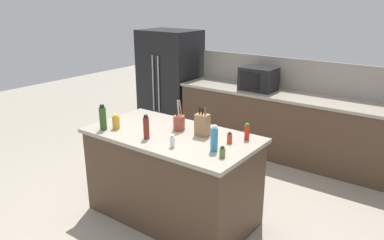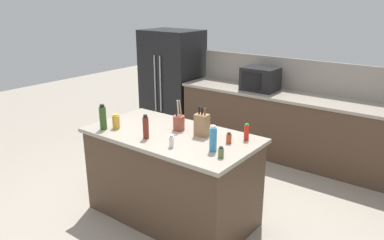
{
  "view_description": "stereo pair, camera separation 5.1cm",
  "coord_description": "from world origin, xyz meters",
  "px_view_note": "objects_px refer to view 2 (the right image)",
  "views": [
    {
      "loc": [
        2.25,
        -2.72,
        2.24
      ],
      "look_at": [
        0.0,
        0.35,
        0.99
      ],
      "focal_mm": 35.0,
      "sensor_mm": 36.0,
      "label": 1
    },
    {
      "loc": [
        2.29,
        -2.68,
        2.24
      ],
      "look_at": [
        0.0,
        0.35,
        0.99
      ],
      "focal_mm": 35.0,
      "sensor_mm": 36.0,
      "label": 2
    }
  ],
  "objects_px": {
    "dish_soap_bottle": "(213,139)",
    "hot_sauce_bottle": "(246,132)",
    "utensil_crock": "(179,122)",
    "olive_oil_bottle": "(103,118)",
    "spice_jar_paprika": "(229,138)",
    "microwave": "(260,79)",
    "refrigerator": "(172,80)",
    "salt_shaker": "(171,141)",
    "knife_block": "(202,125)",
    "honey_jar": "(116,122)",
    "vinegar_bottle": "(146,127)",
    "spice_jar_oregano": "(221,153)"
  },
  "relations": [
    {
      "from": "utensil_crock",
      "to": "salt_shaker",
      "type": "relative_size",
      "value": 2.73
    },
    {
      "from": "refrigerator",
      "to": "hot_sauce_bottle",
      "type": "xyz_separation_m",
      "value": [
        2.56,
        -1.96,
        0.16
      ]
    },
    {
      "from": "vinegar_bottle",
      "to": "salt_shaker",
      "type": "bearing_deg",
      "value": -3.91
    },
    {
      "from": "microwave",
      "to": "knife_block",
      "type": "xyz_separation_m",
      "value": [
        0.43,
        -2.06,
        -0.05
      ]
    },
    {
      "from": "microwave",
      "to": "utensil_crock",
      "type": "distance_m",
      "value": 2.07
    },
    {
      "from": "refrigerator",
      "to": "vinegar_bottle",
      "type": "xyz_separation_m",
      "value": [
        1.76,
        -2.5,
        0.19
      ]
    },
    {
      "from": "microwave",
      "to": "salt_shaker",
      "type": "xyz_separation_m",
      "value": [
        0.38,
        -2.47,
        -0.11
      ]
    },
    {
      "from": "refrigerator",
      "to": "olive_oil_bottle",
      "type": "bearing_deg",
      "value": -64.47
    },
    {
      "from": "spice_jar_paprika",
      "to": "honey_jar",
      "type": "xyz_separation_m",
      "value": [
        -1.16,
        -0.35,
        0.02
      ]
    },
    {
      "from": "dish_soap_bottle",
      "to": "hot_sauce_bottle",
      "type": "bearing_deg",
      "value": 75.53
    },
    {
      "from": "microwave",
      "to": "hot_sauce_bottle",
      "type": "height_order",
      "value": "microwave"
    },
    {
      "from": "microwave",
      "to": "olive_oil_bottle",
      "type": "xyz_separation_m",
      "value": [
        -0.49,
        -2.52,
        -0.04
      ]
    },
    {
      "from": "spice_jar_paprika",
      "to": "olive_oil_bottle",
      "type": "bearing_deg",
      "value": -160.12
    },
    {
      "from": "refrigerator",
      "to": "knife_block",
      "type": "xyz_separation_m",
      "value": [
        2.15,
        -2.12,
        0.19
      ]
    },
    {
      "from": "refrigerator",
      "to": "microwave",
      "type": "distance_m",
      "value": 1.74
    },
    {
      "from": "utensil_crock",
      "to": "dish_soap_bottle",
      "type": "bearing_deg",
      "value": -22.94
    },
    {
      "from": "utensil_crock",
      "to": "dish_soap_bottle",
      "type": "xyz_separation_m",
      "value": [
        0.59,
        -0.25,
        0.03
      ]
    },
    {
      "from": "utensil_crock",
      "to": "spice_jar_paprika",
      "type": "height_order",
      "value": "utensil_crock"
    },
    {
      "from": "utensil_crock",
      "to": "hot_sauce_bottle",
      "type": "distance_m",
      "value": 0.72
    },
    {
      "from": "salt_shaker",
      "to": "olive_oil_bottle",
      "type": "relative_size",
      "value": 0.44
    },
    {
      "from": "hot_sauce_bottle",
      "to": "spice_jar_paprika",
      "type": "bearing_deg",
      "value": -119.01
    },
    {
      "from": "salt_shaker",
      "to": "honey_jar",
      "type": "xyz_separation_m",
      "value": [
        -0.79,
        0.05,
        0.02
      ]
    },
    {
      "from": "olive_oil_bottle",
      "to": "spice_jar_paprika",
      "type": "xyz_separation_m",
      "value": [
        1.24,
        0.45,
        -0.08
      ]
    },
    {
      "from": "olive_oil_bottle",
      "to": "salt_shaker",
      "type": "bearing_deg",
      "value": 3.2
    },
    {
      "from": "refrigerator",
      "to": "microwave",
      "type": "relative_size",
      "value": 3.45
    },
    {
      "from": "spice_jar_paprika",
      "to": "hot_sauce_bottle",
      "type": "relative_size",
      "value": 0.63
    },
    {
      "from": "utensil_crock",
      "to": "vinegar_bottle",
      "type": "bearing_deg",
      "value": -104.48
    },
    {
      "from": "spice_jar_paprika",
      "to": "honey_jar",
      "type": "height_order",
      "value": "honey_jar"
    },
    {
      "from": "honey_jar",
      "to": "knife_block",
      "type": "bearing_deg",
      "value": 23.08
    },
    {
      "from": "microwave",
      "to": "honey_jar",
      "type": "height_order",
      "value": "microwave"
    },
    {
      "from": "refrigerator",
      "to": "spice_jar_oregano",
      "type": "xyz_separation_m",
      "value": [
        2.59,
        -2.45,
        0.13
      ]
    },
    {
      "from": "microwave",
      "to": "refrigerator",
      "type": "bearing_deg",
      "value": 178.29
    },
    {
      "from": "microwave",
      "to": "vinegar_bottle",
      "type": "xyz_separation_m",
      "value": [
        0.04,
        -2.45,
        -0.06
      ]
    },
    {
      "from": "vinegar_bottle",
      "to": "honey_jar",
      "type": "bearing_deg",
      "value": 176.71
    },
    {
      "from": "microwave",
      "to": "olive_oil_bottle",
      "type": "height_order",
      "value": "microwave"
    },
    {
      "from": "knife_block",
      "to": "utensil_crock",
      "type": "relative_size",
      "value": 0.91
    },
    {
      "from": "olive_oil_bottle",
      "to": "spice_jar_paprika",
      "type": "distance_m",
      "value": 1.32
    },
    {
      "from": "utensil_crock",
      "to": "olive_oil_bottle",
      "type": "distance_m",
      "value": 0.78
    },
    {
      "from": "vinegar_bottle",
      "to": "spice_jar_paprika",
      "type": "distance_m",
      "value": 0.8
    },
    {
      "from": "dish_soap_bottle",
      "to": "honey_jar",
      "type": "relative_size",
      "value": 1.55
    },
    {
      "from": "vinegar_bottle",
      "to": "spice_jar_paprika",
      "type": "relative_size",
      "value": 2.31
    },
    {
      "from": "refrigerator",
      "to": "olive_oil_bottle",
      "type": "height_order",
      "value": "refrigerator"
    },
    {
      "from": "spice_jar_oregano",
      "to": "utensil_crock",
      "type": "bearing_deg",
      "value": 155.59
    },
    {
      "from": "knife_block",
      "to": "honey_jar",
      "type": "relative_size",
      "value": 1.89
    },
    {
      "from": "knife_block",
      "to": "spice_jar_oregano",
      "type": "height_order",
      "value": "knife_block"
    },
    {
      "from": "olive_oil_bottle",
      "to": "honey_jar",
      "type": "bearing_deg",
      "value": 49.39
    },
    {
      "from": "microwave",
      "to": "salt_shaker",
      "type": "distance_m",
      "value": 2.5
    },
    {
      "from": "knife_block",
      "to": "dish_soap_bottle",
      "type": "xyz_separation_m",
      "value": [
        0.3,
        -0.25,
        -0.0
      ]
    },
    {
      "from": "microwave",
      "to": "spice_jar_paprika",
      "type": "relative_size",
      "value": 4.82
    },
    {
      "from": "olive_oil_bottle",
      "to": "vinegar_bottle",
      "type": "bearing_deg",
      "value": 7.67
    }
  ]
}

